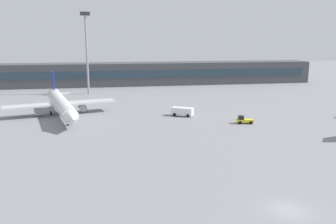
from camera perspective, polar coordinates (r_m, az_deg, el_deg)
The scene contains 6 objects.
ground_plane at distance 77.34m, azimuth 4.71°, elevation -2.00°, with size 400.00×400.00×0.00m, color gray.
terminal_building at distance 144.05m, azimuth -2.25°, elevation 6.33°, with size 131.32×12.13×9.00m.
airplane_mid at distance 89.28m, azimuth -17.13°, elevation 1.30°, with size 27.02×38.11×9.55m.
baggage_tug_yellow at distance 79.42m, azimuth 12.32°, elevation -1.28°, with size 3.83×2.39×1.75m.
service_van_white at distance 85.14m, azimuth 2.37°, elevation 0.09°, with size 5.49×4.37×2.08m.
floodlight_tower_west at distance 121.01m, azimuth -13.19°, elevation 10.24°, with size 3.20×0.80×27.17m.
Camera 1 is at (-19.14, -32.59, 18.60)m, focal length 37.21 mm.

